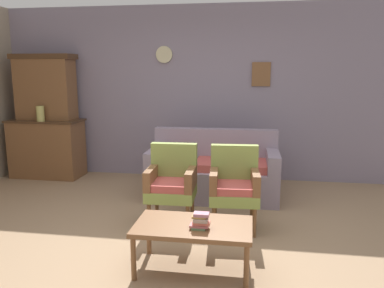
% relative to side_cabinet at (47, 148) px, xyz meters
% --- Properties ---
extents(ground_plane, '(7.68, 7.68, 0.00)m').
position_rel_side_cabinet_xyz_m(ground_plane, '(2.49, -2.25, -0.47)').
color(ground_plane, '#997A5B').
extents(wall_back_with_decor, '(6.40, 0.09, 2.70)m').
position_rel_side_cabinet_xyz_m(wall_back_with_decor, '(2.49, 0.38, 0.89)').
color(wall_back_with_decor, gray).
rests_on(wall_back_with_decor, ground).
extents(side_cabinet, '(1.16, 0.55, 0.93)m').
position_rel_side_cabinet_xyz_m(side_cabinet, '(0.00, 0.00, 0.00)').
color(side_cabinet, brown).
rests_on(side_cabinet, ground).
extents(cabinet_upper_hutch, '(0.99, 0.38, 1.03)m').
position_rel_side_cabinet_xyz_m(cabinet_upper_hutch, '(0.00, 0.08, 0.98)').
color(cabinet_upper_hutch, brown).
rests_on(cabinet_upper_hutch, side_cabinet).
extents(vase_on_cabinet, '(0.12, 0.12, 0.24)m').
position_rel_side_cabinet_xyz_m(vase_on_cabinet, '(0.03, -0.18, 0.58)').
color(vase_on_cabinet, tan).
rests_on(vase_on_cabinet, side_cabinet).
extents(floral_couch, '(1.74, 0.81, 0.90)m').
position_rel_side_cabinet_xyz_m(floral_couch, '(2.77, -0.60, -0.14)').
color(floral_couch, gray).
rests_on(floral_couch, ground).
extents(armchair_row_middle, '(0.53, 0.50, 0.90)m').
position_rel_side_cabinet_xyz_m(armchair_row_middle, '(2.41, -1.64, 0.03)').
color(armchair_row_middle, '#849947').
rests_on(armchair_row_middle, ground).
extents(armchair_near_couch_end, '(0.55, 0.52, 0.90)m').
position_rel_side_cabinet_xyz_m(armchair_near_couch_end, '(3.10, -1.63, 0.03)').
color(armchair_near_couch_end, '#849947').
rests_on(armchair_near_couch_end, ground).
extents(coffee_table, '(1.00, 0.56, 0.42)m').
position_rel_side_cabinet_xyz_m(coffee_table, '(2.80, -2.61, -0.09)').
color(coffee_table, brown).
rests_on(coffee_table, ground).
extents(book_stack_on_table, '(0.17, 0.11, 0.13)m').
position_rel_side_cabinet_xyz_m(book_stack_on_table, '(2.87, -2.68, 0.02)').
color(book_stack_on_table, '#628156').
rests_on(book_stack_on_table, coffee_table).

